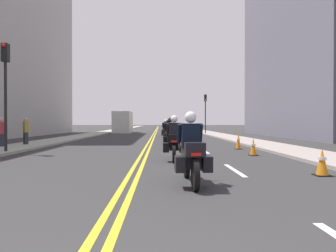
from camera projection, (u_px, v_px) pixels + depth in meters
ground_plane at (156, 131)px, 49.00m from camera, size 264.00×264.00×0.00m
sidewalk_left at (111, 131)px, 48.83m from camera, size 2.47×144.00×0.12m
sidewalk_right at (200, 131)px, 49.17m from camera, size 2.47×144.00×0.12m
centreline_yellow_inner at (155, 131)px, 49.00m from camera, size 0.12×132.00×0.01m
centreline_yellow_outer at (157, 131)px, 49.00m from camera, size 0.12×132.00×0.01m
lane_dashes_white at (183, 137)px, 30.08m from camera, size 0.14×56.40×0.01m
building_left_1 at (6, 29)px, 33.81m from camera, size 8.08×21.84×22.91m
motorcycle_0 at (191, 154)px, 6.94m from camera, size 0.77×2.21×1.62m
motorcycle_1 at (174, 142)px, 11.37m from camera, size 0.78×2.21×1.64m
motorcycle_2 at (171, 136)px, 16.34m from camera, size 0.76×2.17×1.64m
motorcycle_3 at (168, 133)px, 21.10m from camera, size 0.78×2.29×1.58m
motorcycle_4 at (166, 131)px, 25.80m from camera, size 0.77×2.12×1.62m
motorcycle_5 at (165, 130)px, 30.13m from camera, size 0.77×2.26×1.65m
motorcycle_6 at (166, 129)px, 34.62m from camera, size 0.77×2.19×1.64m
motorcycle_7 at (165, 128)px, 39.72m from camera, size 0.77×2.19×1.62m
traffic_cone_0 at (322, 162)px, 8.12m from camera, size 0.38×0.38×0.70m
traffic_cone_1 at (238, 141)px, 16.21m from camera, size 0.32×0.32×0.83m
traffic_cone_2 at (253, 147)px, 13.10m from camera, size 0.35×0.35×0.72m
traffic_light_near at (5, 78)px, 13.75m from camera, size 0.28×0.38×4.82m
traffic_light_far at (205, 107)px, 37.44m from camera, size 0.28×0.38×4.70m
pedestrian_1 at (26, 131)px, 18.27m from camera, size 0.40×0.42×1.68m
pedestrian_2 at (1, 133)px, 16.51m from camera, size 0.39×0.27×1.63m
parked_truck at (123, 123)px, 42.38m from camera, size 2.20×6.50×2.80m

